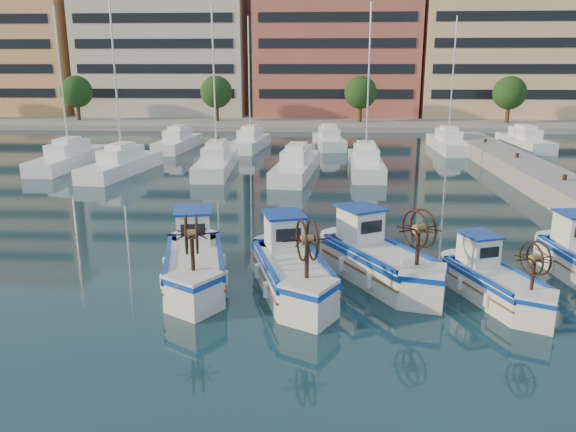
# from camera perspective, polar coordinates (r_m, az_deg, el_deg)

# --- Properties ---
(ground) EXTENTS (300.00, 300.00, 0.00)m
(ground) POSITION_cam_1_polar(r_m,az_deg,el_deg) (19.15, 4.78, -7.64)
(ground) COLOR #1A3C44
(ground) RESTS_ON ground
(waterfront) EXTENTS (180.00, 40.00, 25.60)m
(waterfront) POSITION_cam_1_polar(r_m,az_deg,el_deg) (83.37, 10.81, 17.32)
(waterfront) COLOR gray
(waterfront) RESTS_ON ground
(yacht_marina) EXTENTS (40.19, 24.11, 11.50)m
(yacht_marina) POSITION_cam_1_polar(r_m,az_deg,el_deg) (45.68, -0.35, 6.40)
(yacht_marina) COLOR white
(yacht_marina) RESTS_ON ground
(fishing_boat_a) EXTENTS (2.92, 4.97, 3.01)m
(fishing_boat_a) POSITION_cam_1_polar(r_m,az_deg,el_deg) (19.82, -9.51, -4.45)
(fishing_boat_a) COLOR silver
(fishing_boat_a) RESTS_ON ground
(fishing_boat_b) EXTENTS (3.20, 5.03, 3.05)m
(fishing_boat_b) POSITION_cam_1_polar(r_m,az_deg,el_deg) (18.90, 0.32, -5.16)
(fishing_boat_b) COLOR silver
(fishing_boat_b) RESTS_ON ground
(fishing_boat_c) EXTENTS (4.09, 5.05, 3.06)m
(fishing_boat_c) POSITION_cam_1_polar(r_m,az_deg,el_deg) (20.06, 9.07, -4.13)
(fishing_boat_c) COLOR silver
(fishing_boat_c) RESTS_ON ground
(fishing_boat_d) EXTENTS (2.85, 4.13, 2.49)m
(fishing_boat_d) POSITION_cam_1_polar(r_m,az_deg,el_deg) (19.41, 20.17, -6.07)
(fishing_boat_d) COLOR silver
(fishing_boat_d) RESTS_ON ground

